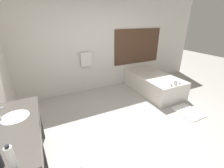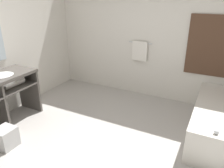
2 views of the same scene
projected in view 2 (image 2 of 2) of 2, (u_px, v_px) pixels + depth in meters
name	position (u px, v px, depth m)	size (l,w,h in m)	color
ground_plane	(102.00, 157.00, 3.02)	(16.00, 16.00, 0.00)	#A8A39E
wall_back_with_blinds	(159.00, 34.00, 4.31)	(7.40, 0.13, 2.70)	silver
waste_bin	(6.00, 138.00, 3.18)	(0.27, 0.27, 0.30)	#B2B2B2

